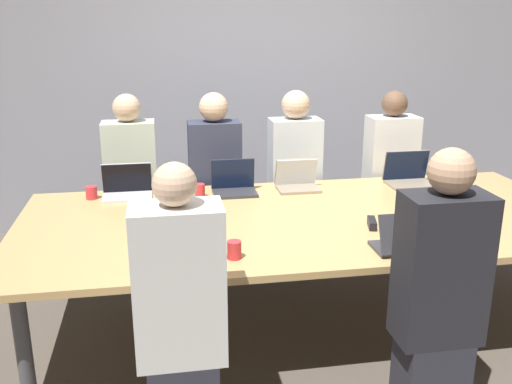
# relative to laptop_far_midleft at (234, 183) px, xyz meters

# --- Properties ---
(ground_plane) EXTENTS (24.00, 24.00, 0.00)m
(ground_plane) POSITION_rel_laptop_far_midleft_xyz_m (0.38, -0.60, -0.80)
(ground_plane) COLOR brown
(curtain_wall) EXTENTS (12.00, 0.06, 2.80)m
(curtain_wall) POSITION_rel_laptop_far_midleft_xyz_m (0.38, 1.42, 0.60)
(curtain_wall) COLOR #9999A3
(curtain_wall) RESTS_ON ground_plane
(conference_table) EXTENTS (3.60, 1.61, 0.73)m
(conference_table) POSITION_rel_laptop_far_midleft_xyz_m (0.38, -0.60, -0.11)
(conference_table) COLOR tan
(conference_table) RESTS_ON ground_plane
(laptop_far_midleft) EXTENTS (0.32, 0.23, 0.24)m
(laptop_far_midleft) POSITION_rel_laptop_far_midleft_xyz_m (0.00, 0.00, 0.00)
(laptop_far_midleft) COLOR #333338
(laptop_far_midleft) RESTS_ON conference_table
(person_far_midleft) EXTENTS (0.40, 0.24, 1.40)m
(person_far_midleft) POSITION_rel_laptop_far_midleft_xyz_m (-0.10, 0.40, -0.11)
(person_far_midleft) COLOR #2D2D38
(person_far_midleft) RESTS_ON ground_plane
(cup_far_midleft) EXTENTS (0.07, 0.07, 0.10)m
(cup_far_midleft) POSITION_rel_laptop_far_midleft_xyz_m (-0.25, -0.08, -0.02)
(cup_far_midleft) COLOR red
(cup_far_midleft) RESTS_ON conference_table
(laptop_far_right) EXTENTS (0.35, 0.25, 0.25)m
(laptop_far_right) POSITION_rel_laptop_far_midleft_xyz_m (1.33, -0.00, 0.00)
(laptop_far_right) COLOR gray
(laptop_far_right) RESTS_ON conference_table
(person_far_right) EXTENTS (0.40, 0.24, 1.38)m
(person_far_right) POSITION_rel_laptop_far_midleft_xyz_m (1.35, 0.39, -0.13)
(person_far_right) COLOR #2D2D38
(person_far_right) RESTS_ON ground_plane
(cup_far_right) EXTENTS (0.07, 0.07, 0.10)m
(cup_far_right) POSITION_rel_laptop_far_midleft_xyz_m (1.57, -0.07, -0.02)
(cup_far_right) COLOR #232328
(cup_far_right) RESTS_ON conference_table
(laptop_near_left) EXTENTS (0.36, 0.27, 0.28)m
(laptop_near_left) POSITION_rel_laptop_far_midleft_xyz_m (-0.45, -1.22, 0.01)
(laptop_near_left) COLOR gray
(laptop_near_left) RESTS_ON conference_table
(person_near_left) EXTENTS (0.40, 0.24, 1.37)m
(person_near_left) POSITION_rel_laptop_far_midleft_xyz_m (-0.46, -1.60, -0.14)
(person_near_left) COLOR #2D2D38
(person_near_left) RESTS_ON ground_plane
(cup_near_left) EXTENTS (0.07, 0.07, 0.10)m
(cup_near_left) POSITION_rel_laptop_far_midleft_xyz_m (-0.16, -1.17, -0.02)
(cup_near_left) COLOR red
(cup_near_left) RESTS_ON conference_table
(laptop_far_center) EXTENTS (0.31, 0.23, 0.23)m
(laptop_far_center) POSITION_rel_laptop_far_midleft_xyz_m (0.47, 0.01, -0.00)
(laptop_far_center) COLOR gray
(laptop_far_center) RESTS_ON conference_table
(person_far_center) EXTENTS (0.40, 0.24, 1.40)m
(person_far_center) POSITION_rel_laptop_far_midleft_xyz_m (0.55, 0.41, -0.11)
(person_far_center) COLOR #2D2D38
(person_far_center) RESTS_ON ground_plane
(laptop_far_left) EXTENTS (0.35, 0.23, 0.23)m
(laptop_far_left) POSITION_rel_laptop_far_midleft_xyz_m (-0.75, 0.03, -0.00)
(laptop_far_left) COLOR silver
(laptop_far_left) RESTS_ON conference_table
(person_far_left) EXTENTS (0.40, 0.24, 1.39)m
(person_far_left) POSITION_rel_laptop_far_midleft_xyz_m (-0.74, 0.51, -0.12)
(person_far_left) COLOR #2D2D38
(person_far_left) RESTS_ON ground_plane
(cup_far_left) EXTENTS (0.08, 0.08, 0.09)m
(cup_far_left) POSITION_rel_laptop_far_midleft_xyz_m (-1.00, 0.02, -0.02)
(cup_far_left) COLOR red
(cup_far_left) RESTS_ON conference_table
(laptop_near_midright) EXTENTS (0.35, 0.23, 0.22)m
(laptop_near_midright) POSITION_rel_laptop_far_midleft_xyz_m (0.77, -1.23, -0.00)
(laptop_near_midright) COLOR #333338
(laptop_near_midright) RESTS_ON conference_table
(person_near_midright) EXTENTS (0.40, 0.24, 1.39)m
(person_near_midright) POSITION_rel_laptop_far_midleft_xyz_m (0.76, -1.64, -0.12)
(person_near_midright) COLOR #2D2D38
(person_near_midright) RESTS_ON ground_plane
(stapler) EXTENTS (0.08, 0.16, 0.05)m
(stapler) POSITION_rel_laptop_far_midleft_xyz_m (0.72, -0.85, -0.04)
(stapler) COLOR black
(stapler) RESTS_ON conference_table
(notebook) EXTENTS (0.22, 0.18, 0.02)m
(notebook) POSITION_rel_laptop_far_midleft_xyz_m (1.17, -0.55, -0.06)
(notebook) COLOR silver
(notebook) RESTS_ON conference_table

